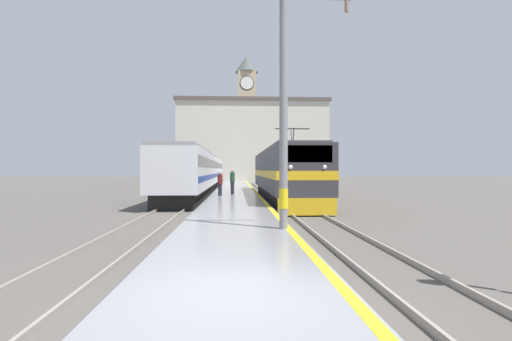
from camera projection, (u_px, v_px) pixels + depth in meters
The scene contains 11 objects.
ground_plane at pixel (235, 194), 35.96m from camera, with size 200.00×200.00×0.00m, color #514C47.
platform at pixel (235, 195), 30.97m from camera, with size 3.52×140.00×0.45m.
rail_track_near at pixel (278, 198), 31.14m from camera, with size 2.83×140.00×0.16m.
rail_track_far at pixel (192, 198), 30.80m from camera, with size 2.84×140.00×0.16m.
locomotive_train at pixel (283, 174), 28.31m from camera, with size 2.92×19.94×4.65m.
passenger_train at pixel (201, 172), 38.79m from camera, with size 2.92×37.04×3.66m.
catenary_mast at pixel (286, 100), 11.88m from camera, with size 2.20×0.27×7.73m.
person_on_platform at pixel (232, 181), 28.59m from camera, with size 0.34×0.34×1.81m.
second_waiting_passenger at pixel (220, 183), 27.09m from camera, with size 0.34×0.34×1.65m.
clock_tower at pixel (247, 115), 81.82m from camera, with size 4.63×4.63×25.57m.
station_building at pixel (252, 142), 68.72m from camera, with size 25.32×10.35×13.93m.
Camera 1 is at (0.03, -6.01, 2.21)m, focal length 28.00 mm.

